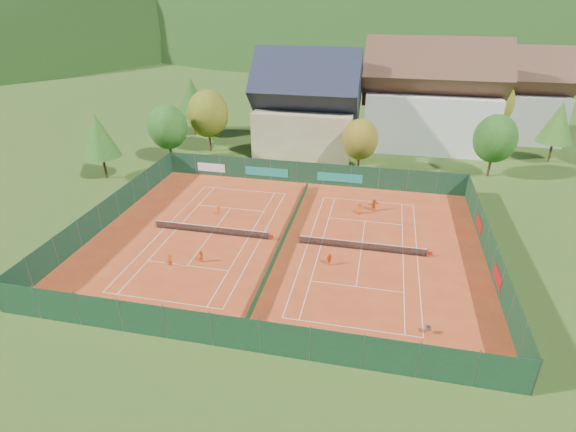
# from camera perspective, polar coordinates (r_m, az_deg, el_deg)

# --- Properties ---
(ground) EXTENTS (600.00, 600.00, 0.00)m
(ground) POSITION_cam_1_polar(r_m,az_deg,el_deg) (46.88, -0.52, -3.29)
(ground) COLOR #314F18
(ground) RESTS_ON ground
(clay_pad) EXTENTS (40.00, 32.00, 0.01)m
(clay_pad) POSITION_cam_1_polar(r_m,az_deg,el_deg) (46.87, -0.52, -3.26)
(clay_pad) COLOR #BA401B
(clay_pad) RESTS_ON ground
(court_markings_left) EXTENTS (11.03, 23.83, 0.00)m
(court_markings_left) POSITION_cam_1_polar(r_m,az_deg,el_deg) (49.02, -9.69, -2.21)
(court_markings_left) COLOR white
(court_markings_left) RESTS_ON ground
(court_markings_right) EXTENTS (11.03, 23.83, 0.00)m
(court_markings_right) POSITION_cam_1_polar(r_m,az_deg,el_deg) (46.01, 9.28, -4.26)
(court_markings_right) COLOR white
(court_markings_right) RESTS_ON ground
(tennis_net_left) EXTENTS (13.30, 0.10, 1.02)m
(tennis_net_left) POSITION_cam_1_polar(r_m,az_deg,el_deg) (48.73, -9.56, -1.73)
(tennis_net_left) COLOR #59595B
(tennis_net_left) RESTS_ON ground
(tennis_net_right) EXTENTS (13.30, 0.10, 1.02)m
(tennis_net_right) POSITION_cam_1_polar(r_m,az_deg,el_deg) (45.76, 9.52, -3.75)
(tennis_net_right) COLOR #59595B
(tennis_net_right) RESTS_ON ground
(court_divider) EXTENTS (0.03, 28.80, 1.00)m
(court_divider) POSITION_cam_1_polar(r_m,az_deg,el_deg) (46.62, -0.52, -2.73)
(court_divider) COLOR #14391C
(court_divider) RESTS_ON ground
(fence_north) EXTENTS (40.00, 0.10, 3.00)m
(fence_north) POSITION_cam_1_polar(r_m,az_deg,el_deg) (60.48, 2.38, 5.47)
(fence_north) COLOR #133621
(fence_north) RESTS_ON ground
(fence_south) EXTENTS (40.00, 0.04, 3.00)m
(fence_south) POSITION_cam_1_polar(r_m,az_deg,el_deg) (33.47, -6.72, -14.57)
(fence_south) COLOR #13341C
(fence_south) RESTS_ON ground
(fence_west) EXTENTS (0.04, 32.00, 3.00)m
(fence_west) POSITION_cam_1_polar(r_m,az_deg,el_deg) (53.72, -21.83, 0.62)
(fence_west) COLOR #133621
(fence_west) RESTS_ON ground
(fence_east) EXTENTS (0.09, 32.00, 3.00)m
(fence_east) POSITION_cam_1_polar(r_m,az_deg,el_deg) (46.64, 24.29, -3.97)
(fence_east) COLOR #14371D
(fence_east) RESTS_ON ground
(chalet) EXTENTS (16.20, 12.00, 16.00)m
(chalet) POSITION_cam_1_polar(r_m,az_deg,el_deg) (72.53, 2.41, 13.40)
(chalet) COLOR beige
(chalet) RESTS_ON ground
(hotel_block_a) EXTENTS (21.60, 11.00, 17.25)m
(hotel_block_a) POSITION_cam_1_polar(r_m,az_deg,el_deg) (77.54, 17.62, 13.67)
(hotel_block_a) COLOR silver
(hotel_block_a) RESTS_ON ground
(hotel_block_b) EXTENTS (17.28, 10.00, 15.50)m
(hotel_block_b) POSITION_cam_1_polar(r_m,az_deg,el_deg) (87.77, 26.52, 13.08)
(hotel_block_b) COLOR silver
(hotel_block_b) RESTS_ON ground
(tree_west_front) EXTENTS (5.72, 5.72, 8.69)m
(tree_west_front) POSITION_cam_1_polar(r_m,az_deg,el_deg) (69.49, -15.04, 10.86)
(tree_west_front) COLOR #472D19
(tree_west_front) RESTS_ON ground
(tree_west_mid) EXTENTS (6.44, 6.44, 9.78)m
(tree_west_mid) POSITION_cam_1_polar(r_m,az_deg,el_deg) (72.96, -10.14, 12.65)
(tree_west_mid) COLOR #49301A
(tree_west_mid) RESTS_ON ground
(tree_west_back) EXTENTS (5.60, 5.60, 10.00)m
(tree_west_back) POSITION_cam_1_polar(r_m,az_deg,el_deg) (82.29, -12.12, 14.56)
(tree_west_back) COLOR #4E331B
(tree_west_back) RESTS_ON ground
(tree_center) EXTENTS (5.01, 5.01, 7.60)m
(tree_center) POSITION_cam_1_polar(r_m,az_deg,el_deg) (64.40, 9.13, 9.57)
(tree_center) COLOR #432718
(tree_center) RESTS_ON ground
(tree_east_front) EXTENTS (5.72, 5.72, 8.69)m
(tree_east_front) POSITION_cam_1_polar(r_m,az_deg,el_deg) (67.75, 24.82, 8.90)
(tree_east_front) COLOR #4E2E1B
(tree_east_front) RESTS_ON ground
(tree_east_mid) EXTENTS (5.04, 5.04, 9.00)m
(tree_east_mid) POSITION_cam_1_polar(r_m,az_deg,el_deg) (77.77, 31.11, 10.12)
(tree_east_mid) COLOR #4A351A
(tree_east_mid) RESTS_ON ground
(tree_west_side) EXTENTS (5.04, 5.04, 9.00)m
(tree_west_side) POSITION_cam_1_polar(r_m,az_deg,el_deg) (65.76, -22.92, 9.39)
(tree_west_side) COLOR #462F19
(tree_west_side) RESTS_ON ground
(tree_east_back) EXTENTS (7.15, 7.15, 10.86)m
(tree_east_back) POSITION_cam_1_polar(r_m,az_deg,el_deg) (83.04, 24.39, 12.93)
(tree_east_back) COLOR #412817
(tree_east_back) RESTS_ON ground
(mountain_backdrop) EXTENTS (820.00, 530.00, 242.00)m
(mountain_backdrop) POSITION_cam_1_polar(r_m,az_deg,el_deg) (280.89, 16.26, 12.90)
(mountain_backdrop) COLOR black
(mountain_backdrop) RESTS_ON ground
(ball_hopper) EXTENTS (0.34, 0.34, 0.80)m
(ball_hopper) POSITION_cam_1_polar(r_m,az_deg,el_deg) (36.68, 17.39, -13.43)
(ball_hopper) COLOR slate
(ball_hopper) RESTS_ON ground
(loose_ball_0) EXTENTS (0.07, 0.07, 0.07)m
(loose_ball_0) POSITION_cam_1_polar(r_m,az_deg,el_deg) (45.82, -11.80, -4.62)
(loose_ball_0) COLOR #CCD833
(loose_ball_0) RESTS_ON ground
(loose_ball_1) EXTENTS (0.07, 0.07, 0.07)m
(loose_ball_1) POSITION_cam_1_polar(r_m,az_deg,el_deg) (36.80, 6.15, -13.03)
(loose_ball_1) COLOR #CCD833
(loose_ball_1) RESTS_ON ground
(player_left_near) EXTENTS (0.53, 0.42, 1.26)m
(player_left_near) POSITION_cam_1_polar(r_m,az_deg,el_deg) (44.06, -14.74, -5.45)
(player_left_near) COLOR #DA4813
(player_left_near) RESTS_ON ground
(player_left_mid) EXTENTS (0.60, 0.47, 1.24)m
(player_left_mid) POSITION_cam_1_polar(r_m,az_deg,el_deg) (43.94, -10.96, -5.11)
(player_left_mid) COLOR #F95316
(player_left_mid) RESTS_ON ground
(player_left_far) EXTENTS (0.80, 0.48, 1.21)m
(player_left_far) POSITION_cam_1_polar(r_m,az_deg,el_deg) (52.47, -8.84, 0.63)
(player_left_far) COLOR #EC5014
(player_left_far) RESTS_ON ground
(player_right_near) EXTENTS (0.77, 0.76, 1.30)m
(player_right_near) POSITION_cam_1_polar(r_m,az_deg,el_deg) (42.94, 5.27, -5.46)
(player_right_near) COLOR #E35614
(player_right_near) RESTS_ON ground
(player_right_far_a) EXTENTS (0.76, 0.57, 1.42)m
(player_right_far_a) POSITION_cam_1_polar(r_m,az_deg,el_deg) (52.93, 9.04, 0.99)
(player_right_far_a) COLOR #D65A13
(player_right_far_a) RESTS_ON ground
(player_right_far_b) EXTENTS (1.45, 1.22, 1.57)m
(player_right_far_b) POSITION_cam_1_polar(r_m,az_deg,el_deg) (53.91, 10.84, 1.42)
(player_right_far_b) COLOR #D15F12
(player_right_far_b) RESTS_ON ground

